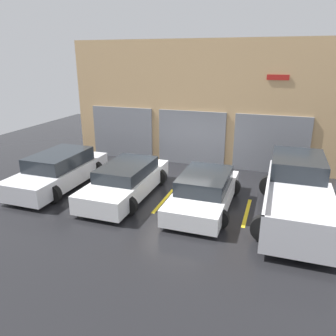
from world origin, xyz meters
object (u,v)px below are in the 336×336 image
pickup_truck (297,193)px  sedan_side (126,181)px  van_right (59,171)px  sedan_white (204,191)px

pickup_truck → sedan_side: pickup_truck is taller
sedan_side → van_right: van_right is taller
pickup_truck → sedan_side: (-5.99, -0.28, -0.23)m
pickup_truck → van_right: 8.99m
van_right → pickup_truck: bearing=1.8°
van_right → sedan_white: bearing=0.0°
sedan_side → van_right: (-2.99, 0.00, 0.06)m
pickup_truck → sedan_white: 3.02m
pickup_truck → sedan_white: bearing=-174.8°
pickup_truck → sedan_side: 6.00m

